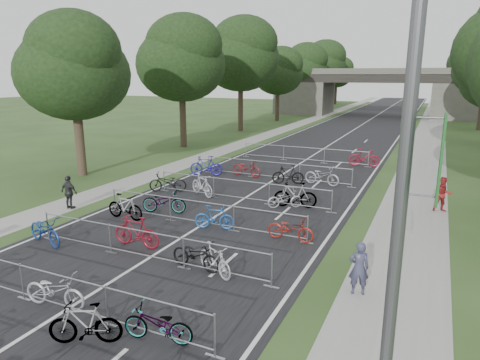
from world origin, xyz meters
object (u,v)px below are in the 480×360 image
object	(u,v)px
pedestrian_b	(443,195)
pedestrian_c	(69,192)
overpass_bridge	(378,92)
lamppost	(401,224)
pedestrian_a	(359,268)

from	to	relation	value
pedestrian_b	pedestrian_c	bearing A→B (deg)	-172.02
overpass_bridge	lamppost	distance (m)	63.55
overpass_bridge	pedestrian_b	distance (m)	48.61
lamppost	pedestrian_a	xyz separation A→B (m)	(-1.33, 5.89, -3.48)
lamppost	pedestrian_b	size ratio (longest dim) A/B	5.05
lamppost	pedestrian_c	size ratio (longest dim) A/B	5.12
pedestrian_a	pedestrian_c	distance (m)	14.04
pedestrian_a	pedestrian_b	bearing A→B (deg)	-121.23
pedestrian_c	pedestrian_a	bearing A→B (deg)	170.69
pedestrian_b	pedestrian_a	bearing A→B (deg)	-118.47
pedestrian_a	pedestrian_c	bearing A→B (deg)	-28.59
pedestrian_a	overpass_bridge	bearing A→B (deg)	-101.16
overpass_bridge	pedestrian_b	world-z (taller)	overpass_bridge
lamppost	pedestrian_b	distance (m)	15.76
pedestrian_b	pedestrian_c	xyz separation A→B (m)	(-16.00, -6.91, -0.01)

